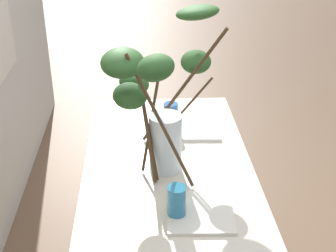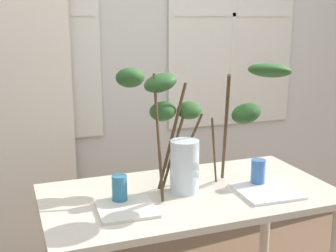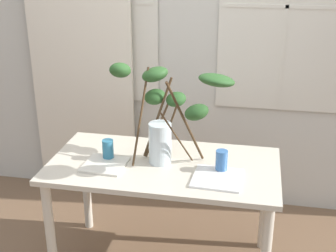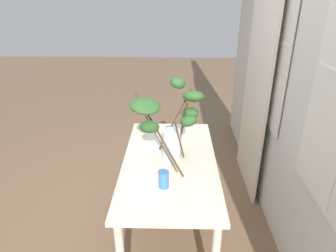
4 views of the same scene
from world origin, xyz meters
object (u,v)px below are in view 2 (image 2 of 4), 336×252
(dining_table, at_px, (190,211))
(drinking_glass_blue_right, at_px, (258,172))
(plate_square_left, at_px, (126,209))
(plate_square_right, at_px, (266,191))
(drinking_glass_blue_left, at_px, (120,189))
(vase_with_branches, at_px, (191,122))

(dining_table, height_order, drinking_glass_blue_right, drinking_glass_blue_right)
(drinking_glass_blue_right, distance_m, plate_square_left, 0.70)
(dining_table, bearing_deg, plate_square_right, -21.44)
(drinking_glass_blue_left, bearing_deg, plate_square_right, -10.36)
(vase_with_branches, distance_m, drinking_glass_blue_left, 0.46)
(dining_table, relative_size, vase_with_branches, 1.76)
(drinking_glass_blue_left, bearing_deg, dining_table, 1.36)
(drinking_glass_blue_right, bearing_deg, drinking_glass_blue_left, 177.97)
(dining_table, relative_size, plate_square_right, 5.07)
(vase_with_branches, relative_size, plate_square_right, 2.87)
(vase_with_branches, distance_m, plate_square_left, 0.50)
(plate_square_right, bearing_deg, plate_square_left, 176.88)
(plate_square_left, bearing_deg, vase_with_branches, 19.04)
(plate_square_left, distance_m, plate_square_right, 0.68)
(plate_square_left, bearing_deg, drinking_glass_blue_right, 5.24)
(drinking_glass_blue_right, bearing_deg, plate_square_left, -174.76)
(vase_with_branches, bearing_deg, dining_table, -119.98)
(vase_with_branches, height_order, drinking_glass_blue_left, vase_with_branches)
(dining_table, bearing_deg, drinking_glass_blue_right, -5.34)
(drinking_glass_blue_left, relative_size, plate_square_left, 0.52)
(drinking_glass_blue_left, height_order, plate_square_right, drinking_glass_blue_left)
(drinking_glass_blue_left, bearing_deg, plate_square_left, -86.24)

